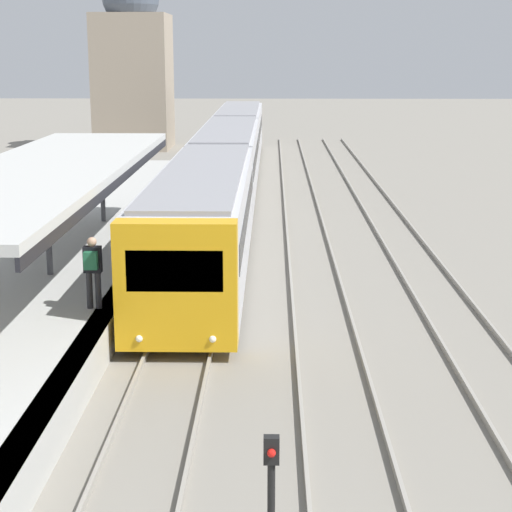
% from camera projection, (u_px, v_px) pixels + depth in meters
% --- Properties ---
extents(platform_canopy, '(4.00, 18.28, 2.86)m').
position_uv_depth(platform_canopy, '(46.00, 171.00, 21.90)').
color(platform_canopy, beige).
rests_on(platform_canopy, station_platform).
extents(person_on_platform, '(0.40, 0.40, 1.66)m').
position_uv_depth(person_on_platform, '(93.00, 267.00, 19.30)').
color(person_on_platform, '#2D2D33').
rests_on(person_on_platform, station_platform).
extents(train_near, '(2.67, 43.90, 3.21)m').
position_uv_depth(train_near, '(228.00, 159.00, 39.49)').
color(train_near, gold).
rests_on(train_near, ground_plane).
extents(signal_post_near, '(0.20, 0.21, 1.93)m').
position_uv_depth(signal_post_near, '(271.00, 491.00, 10.79)').
color(signal_post_near, black).
rests_on(signal_post_near, ground_plane).
extents(distant_domed_building, '(5.05, 5.05, 12.15)m').
position_uv_depth(distant_domed_building, '(133.00, 65.00, 58.86)').
color(distant_domed_building, gray).
rests_on(distant_domed_building, ground_plane).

